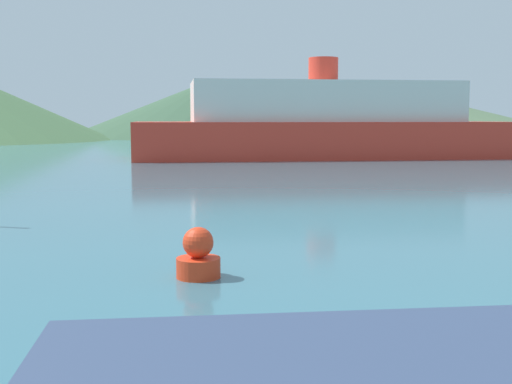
# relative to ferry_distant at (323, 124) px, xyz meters

# --- Properties ---
(ferry_distant) EXTENTS (25.21, 9.99, 6.53)m
(ferry_distant) POSITION_rel_ferry_distant_xyz_m (0.00, 0.00, 0.00)
(ferry_distant) COLOR red
(ferry_distant) RESTS_ON ground_plane
(buoy_marker) EXTENTS (0.72, 0.72, 0.83)m
(buoy_marker) POSITION_rel_ferry_distant_xyz_m (-12.47, -30.46, -1.84)
(buoy_marker) COLOR red
(buoy_marker) RESTS_ON ground_plane
(hill_east) EXTENTS (41.86, 41.86, 8.31)m
(hill_east) POSITION_rel_ferry_distant_xyz_m (1.21, 53.00, 1.98)
(hill_east) COLOR #38563D
(hill_east) RESTS_ON ground_plane
(hill_far_east) EXTENTS (47.18, 47.18, 6.00)m
(hill_far_east) POSITION_rel_ferry_distant_xyz_m (28.25, 43.71, 0.83)
(hill_far_east) COLOR #4C6647
(hill_far_east) RESTS_ON ground_plane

